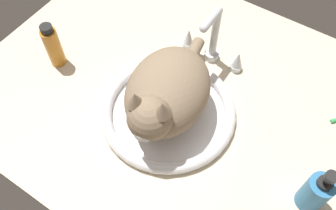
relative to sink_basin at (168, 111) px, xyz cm
name	(u,v)px	position (x,y,z in cm)	size (l,w,h in cm)	color
countertop	(186,100)	(1.22, 6.84, -2.77)	(109.72, 82.21, 3.00)	beige
sink_basin	(168,111)	(0.00, 0.00, 0.00)	(33.73, 33.73, 2.86)	white
faucet	(213,41)	(0.00, 21.39, 5.75)	(18.46, 10.05, 18.28)	silver
cat	(165,95)	(0.30, -1.58, 9.05)	(23.02, 37.04, 17.46)	#8C755B
amber_bottle	(53,46)	(-34.49, -2.43, 5.13)	(4.21, 4.21, 13.53)	#C67A23
soap_pump_bottle	(316,192)	(37.62, -2.06, 4.28)	(5.53, 5.53, 14.68)	teal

